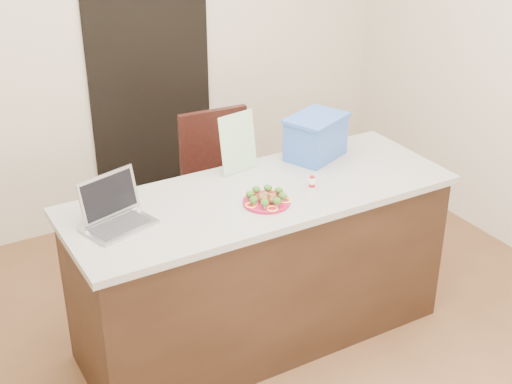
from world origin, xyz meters
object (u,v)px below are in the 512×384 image
chair (222,180)px  island (261,266)px  laptop (114,211)px  blue_box (316,137)px  napkin (266,199)px  yogurt_bottle (312,184)px  plate (266,202)px

chair → island: bearing=-98.9°
laptop → chair: laptop is taller
island → blue_box: (0.49, 0.23, 0.58)m
napkin → chair: bearing=76.5°
napkin → yogurt_bottle: bearing=-3.2°
plate → chair: chair is taller
napkin → laptop: 0.76m
napkin → yogurt_bottle: size_ratio=1.92×
island → plate: 0.49m
chair → laptop: bearing=-137.3°
island → laptop: laptop is taller
plate → yogurt_bottle: (0.29, 0.02, 0.02)m
plate → blue_box: 0.65m
yogurt_bottle → blue_box: 0.42m
island → napkin: (-0.03, -0.09, 0.46)m
laptop → blue_box: size_ratio=0.89×
napkin → blue_box: (0.52, 0.32, 0.12)m
plate → napkin: plate is taller
island → laptop: (-0.77, 0.07, 0.52)m
yogurt_bottle → laptop: (-1.02, 0.17, 0.03)m
plate → blue_box: size_ratio=0.58×
laptop → chair: (0.96, 0.77, -0.40)m
plate → blue_box: blue_box is taller
plate → napkin: 0.04m
island → plate: size_ratio=8.59×
island → yogurt_bottle: yogurt_bottle is taller
laptop → plate: bearing=-32.0°
plate → chair: (0.24, 0.96, -0.34)m
napkin → chair: chair is taller
island → blue_box: bearing=25.0°
blue_box → chair: size_ratio=0.40×
blue_box → chair: blue_box is taller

